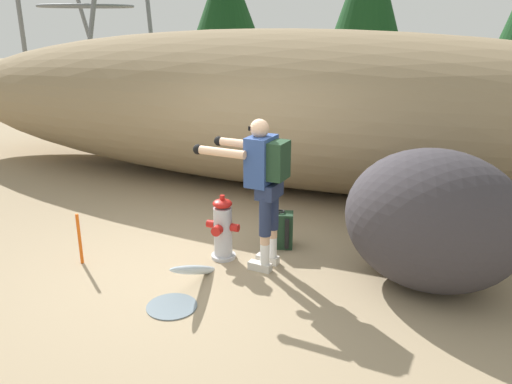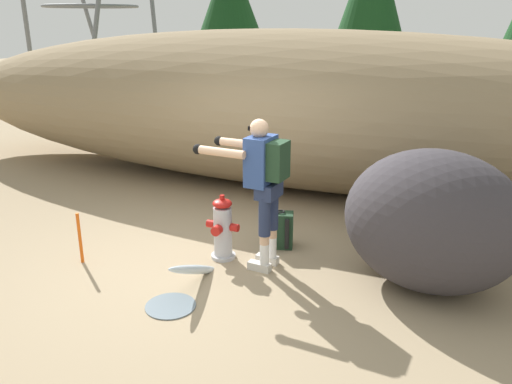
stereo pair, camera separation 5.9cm
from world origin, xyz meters
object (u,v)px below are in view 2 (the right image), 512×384
(spare_backpack, at_px, (281,230))
(boulder_large, at_px, (433,221))
(utility_worker, at_px, (262,176))
(boulder_mid, at_px, (442,221))
(survey_stake, at_px, (80,238))
(fire_hydrant, at_px, (223,229))

(spare_backpack, bearing_deg, boulder_large, -118.11)
(utility_worker, bearing_deg, boulder_large, -168.56)
(utility_worker, distance_m, boulder_mid, 2.30)
(spare_backpack, relative_size, boulder_mid, 0.44)
(utility_worker, xyz_separation_m, survey_stake, (-1.93, -0.69, -0.77))
(boulder_mid, relative_size, survey_stake, 1.79)
(spare_backpack, distance_m, boulder_large, 1.84)
(boulder_large, bearing_deg, fire_hydrant, -175.24)
(utility_worker, relative_size, spare_backpack, 3.55)
(boulder_large, bearing_deg, utility_worker, -172.85)
(survey_stake, bearing_deg, utility_worker, 19.71)
(utility_worker, height_order, boulder_mid, utility_worker)
(survey_stake, bearing_deg, boulder_large, 13.90)
(boulder_large, bearing_deg, spare_backpack, 168.38)
(spare_backpack, bearing_deg, survey_stake, 106.54)
(spare_backpack, height_order, boulder_large, boulder_large)
(spare_backpack, relative_size, survey_stake, 0.78)
(utility_worker, xyz_separation_m, boulder_large, (1.75, 0.22, -0.34))
(fire_hydrant, relative_size, boulder_mid, 0.71)
(utility_worker, relative_size, survey_stake, 2.78)
(fire_hydrant, distance_m, survey_stake, 1.61)
(utility_worker, height_order, spare_backpack, utility_worker)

